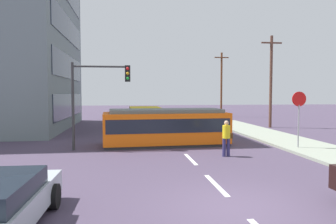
{
  "coord_description": "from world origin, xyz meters",
  "views": [
    {
      "loc": [
        -2.86,
        -7.7,
        2.93
      ],
      "look_at": [
        -0.53,
        9.59,
        1.9
      ],
      "focal_mm": 33.95,
      "sensor_mm": 36.0,
      "label": 1
    }
  ],
  "objects_px": {
    "pedestrian_crossing": "(226,136)",
    "stop_sign": "(299,108)",
    "utility_pole_far": "(221,83)",
    "city_bus": "(146,117)",
    "utility_pole_mid": "(271,80)",
    "streetcar_tram": "(166,126)",
    "traffic_light_mast": "(98,88)"
  },
  "relations": [
    {
      "from": "streetcar_tram",
      "to": "utility_pole_far",
      "type": "distance_m",
      "value": 23.24
    },
    {
      "from": "city_bus",
      "to": "utility_pole_mid",
      "type": "distance_m",
      "value": 11.12
    },
    {
      "from": "stop_sign",
      "to": "utility_pole_mid",
      "type": "distance_m",
      "value": 11.23
    },
    {
      "from": "pedestrian_crossing",
      "to": "stop_sign",
      "type": "height_order",
      "value": "stop_sign"
    },
    {
      "from": "pedestrian_crossing",
      "to": "utility_pole_mid",
      "type": "height_order",
      "value": "utility_pole_mid"
    },
    {
      "from": "utility_pole_far",
      "to": "streetcar_tram",
      "type": "bearing_deg",
      "value": -114.9
    },
    {
      "from": "stop_sign",
      "to": "utility_pole_far",
      "type": "height_order",
      "value": "utility_pole_far"
    },
    {
      "from": "city_bus",
      "to": "traffic_light_mast",
      "type": "height_order",
      "value": "traffic_light_mast"
    },
    {
      "from": "pedestrian_crossing",
      "to": "utility_pole_far",
      "type": "height_order",
      "value": "utility_pole_far"
    },
    {
      "from": "utility_pole_far",
      "to": "city_bus",
      "type": "bearing_deg",
      "value": -128.89
    },
    {
      "from": "traffic_light_mast",
      "to": "utility_pole_mid",
      "type": "xyz_separation_m",
      "value": [
        13.75,
        9.03,
        0.89
      ]
    },
    {
      "from": "stop_sign",
      "to": "pedestrian_crossing",
      "type": "bearing_deg",
      "value": -165.06
    },
    {
      "from": "traffic_light_mast",
      "to": "utility_pole_far",
      "type": "xyz_separation_m",
      "value": [
        13.38,
        21.93,
        0.98
      ]
    },
    {
      "from": "city_bus",
      "to": "stop_sign",
      "type": "xyz_separation_m",
      "value": [
        7.2,
        -10.62,
        1.17
      ]
    },
    {
      "from": "streetcar_tram",
      "to": "utility_pole_far",
      "type": "height_order",
      "value": "utility_pole_far"
    },
    {
      "from": "city_bus",
      "to": "utility_pole_mid",
      "type": "bearing_deg",
      "value": -0.56
    },
    {
      "from": "traffic_light_mast",
      "to": "utility_pole_mid",
      "type": "bearing_deg",
      "value": 33.31
    },
    {
      "from": "stop_sign",
      "to": "utility_pole_far",
      "type": "distance_m",
      "value": 23.69
    },
    {
      "from": "city_bus",
      "to": "stop_sign",
      "type": "bearing_deg",
      "value": -55.86
    },
    {
      "from": "pedestrian_crossing",
      "to": "stop_sign",
      "type": "bearing_deg",
      "value": 14.94
    },
    {
      "from": "streetcar_tram",
      "to": "utility_pole_mid",
      "type": "bearing_deg",
      "value": 38.46
    },
    {
      "from": "stop_sign",
      "to": "utility_pole_far",
      "type": "relative_size",
      "value": 0.36
    },
    {
      "from": "city_bus",
      "to": "traffic_light_mast",
      "type": "distance_m",
      "value": 9.88
    },
    {
      "from": "streetcar_tram",
      "to": "traffic_light_mast",
      "type": "bearing_deg",
      "value": -164.28
    },
    {
      "from": "streetcar_tram",
      "to": "traffic_light_mast",
      "type": "distance_m",
      "value": 4.38
    },
    {
      "from": "traffic_light_mast",
      "to": "streetcar_tram",
      "type": "bearing_deg",
      "value": 15.72
    },
    {
      "from": "streetcar_tram",
      "to": "stop_sign",
      "type": "distance_m",
      "value": 7.14
    },
    {
      "from": "city_bus",
      "to": "pedestrian_crossing",
      "type": "bearing_deg",
      "value": -75.72
    },
    {
      "from": "pedestrian_crossing",
      "to": "stop_sign",
      "type": "relative_size",
      "value": 0.58
    },
    {
      "from": "city_bus",
      "to": "stop_sign",
      "type": "relative_size",
      "value": 2.06
    },
    {
      "from": "city_bus",
      "to": "pedestrian_crossing",
      "type": "xyz_separation_m",
      "value": [
        2.99,
        -11.74,
        -0.08
      ]
    },
    {
      "from": "stop_sign",
      "to": "utility_pole_mid",
      "type": "bearing_deg",
      "value": 71.65
    }
  ]
}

